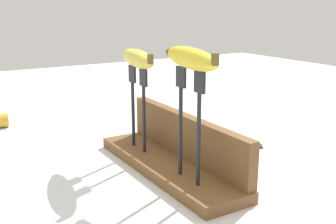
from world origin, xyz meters
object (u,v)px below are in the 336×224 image
(fork_stand_left, at_px, (138,100))
(fork_stand_right, at_px, (190,115))
(banana_raised_right, at_px, (190,58))
(fork_fallen_near, at_px, (236,145))
(banana_raised_left, at_px, (137,58))

(fork_stand_left, distance_m, fork_stand_right, 0.19)
(banana_raised_right, bearing_deg, fork_fallen_near, 121.33)
(fork_fallen_near, bearing_deg, banana_raised_left, -102.87)
(fork_stand_left, xyz_separation_m, banana_raised_right, (0.19, 0.00, 0.11))
(fork_stand_left, distance_m, banana_raised_left, 0.09)
(banana_raised_left, height_order, fork_fallen_near, banana_raised_left)
(fork_stand_right, height_order, banana_raised_right, banana_raised_right)
(fork_stand_right, distance_m, fork_fallen_near, 0.30)
(banana_raised_right, bearing_deg, fork_stand_left, -180.00)
(fork_stand_left, distance_m, banana_raised_right, 0.22)
(fork_stand_right, distance_m, banana_raised_left, 0.21)
(banana_raised_left, distance_m, fork_fallen_near, 0.32)
(banana_raised_left, relative_size, fork_fallen_near, 1.25)
(fork_stand_right, xyz_separation_m, fork_fallen_near, (-0.14, 0.23, -0.14))
(fork_stand_right, xyz_separation_m, banana_raised_left, (-0.19, 0.00, 0.08))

